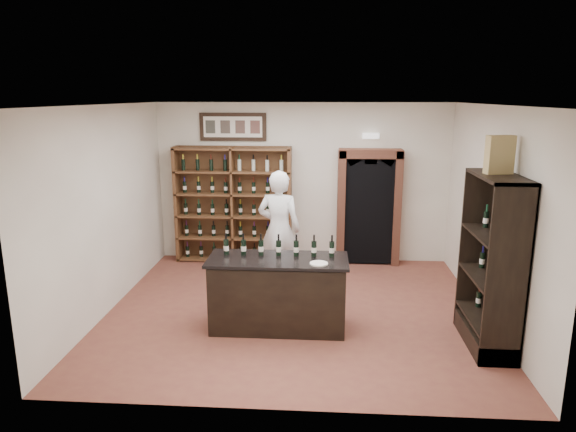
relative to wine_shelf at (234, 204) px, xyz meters
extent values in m
plane|color=brown|center=(1.30, -2.33, -1.10)|extent=(5.50, 5.50, 0.00)
plane|color=white|center=(1.30, -2.33, 1.90)|extent=(5.50, 5.50, 0.00)
cube|color=white|center=(1.30, 0.17, 0.40)|extent=(5.50, 0.04, 3.00)
cube|color=white|center=(-1.45, -2.33, 0.40)|extent=(0.04, 5.00, 3.00)
cube|color=white|center=(4.05, -2.33, 0.40)|extent=(0.04, 5.00, 3.00)
cube|color=brown|center=(0.00, 0.14, 0.00)|extent=(2.20, 0.02, 2.20)
cube|color=brown|center=(-1.07, -0.04, 0.00)|extent=(0.06, 0.38, 2.20)
cube|color=brown|center=(1.07, -0.04, 0.00)|extent=(0.06, 0.38, 2.20)
cube|color=brown|center=(0.00, -0.04, 0.00)|extent=(0.04, 0.38, 2.20)
cube|color=brown|center=(0.00, -0.04, -1.06)|extent=(2.18, 0.38, 0.04)
cube|color=brown|center=(0.00, -0.04, -0.64)|extent=(2.18, 0.38, 0.04)
cube|color=brown|center=(0.00, -0.04, -0.21)|extent=(2.18, 0.38, 0.03)
cube|color=brown|center=(0.00, -0.04, 0.21)|extent=(2.18, 0.38, 0.04)
cube|color=brown|center=(0.00, -0.04, 0.64)|extent=(2.18, 0.38, 0.04)
cube|color=brown|center=(0.00, -0.04, 1.06)|extent=(2.18, 0.38, 0.04)
cube|color=black|center=(0.00, 0.14, 1.45)|extent=(1.25, 0.04, 0.52)
cube|color=black|center=(2.55, 0.00, -0.04)|extent=(0.97, 0.29, 2.05)
cube|color=#98513B|center=(2.04, -0.02, -0.02)|extent=(0.14, 0.35, 2.15)
cube|color=#98513B|center=(3.06, -0.02, -0.02)|extent=(0.14, 0.35, 2.15)
cube|color=#98513B|center=(2.55, -0.02, 0.99)|extent=(1.15, 0.35, 0.16)
cube|color=white|center=(2.55, 0.09, 1.30)|extent=(0.30, 0.10, 0.10)
cube|color=black|center=(1.10, -2.93, -0.63)|extent=(1.80, 0.70, 0.94)
cube|color=black|center=(1.10, -2.93, -0.12)|extent=(1.88, 0.78, 0.04)
cylinder|color=black|center=(0.38, -2.80, 0.01)|extent=(0.07, 0.07, 0.21)
cylinder|color=white|center=(0.38, -2.80, -0.01)|extent=(0.07, 0.07, 0.07)
cylinder|color=black|center=(0.38, -2.80, 0.16)|extent=(0.03, 0.03, 0.09)
cylinder|color=black|center=(0.62, -2.80, 0.01)|extent=(0.07, 0.07, 0.21)
cylinder|color=white|center=(0.62, -2.80, -0.01)|extent=(0.07, 0.07, 0.07)
cylinder|color=black|center=(0.62, -2.80, 0.16)|extent=(0.03, 0.03, 0.09)
cylinder|color=black|center=(0.86, -2.80, 0.01)|extent=(0.07, 0.07, 0.21)
cylinder|color=white|center=(0.86, -2.80, -0.01)|extent=(0.07, 0.07, 0.07)
cylinder|color=black|center=(0.86, -2.80, 0.16)|extent=(0.03, 0.03, 0.09)
cylinder|color=black|center=(1.10, -2.80, 0.01)|extent=(0.07, 0.07, 0.21)
cylinder|color=white|center=(1.10, -2.80, -0.01)|extent=(0.07, 0.07, 0.07)
cylinder|color=black|center=(1.10, -2.80, 0.16)|extent=(0.03, 0.03, 0.09)
cylinder|color=black|center=(1.34, -2.80, 0.01)|extent=(0.07, 0.07, 0.21)
cylinder|color=white|center=(1.34, -2.80, -0.01)|extent=(0.07, 0.07, 0.07)
cylinder|color=black|center=(1.34, -2.80, 0.16)|extent=(0.03, 0.03, 0.09)
cylinder|color=black|center=(1.58, -2.80, 0.01)|extent=(0.07, 0.07, 0.21)
cylinder|color=white|center=(1.58, -2.80, -0.01)|extent=(0.07, 0.07, 0.07)
cylinder|color=black|center=(1.58, -2.80, 0.16)|extent=(0.03, 0.03, 0.09)
cylinder|color=black|center=(1.82, -2.80, 0.01)|extent=(0.07, 0.07, 0.21)
cylinder|color=white|center=(1.82, -2.80, -0.01)|extent=(0.07, 0.07, 0.07)
cylinder|color=black|center=(1.82, -2.80, 0.16)|extent=(0.03, 0.03, 0.09)
cube|color=black|center=(4.02, -3.23, 0.00)|extent=(0.02, 1.20, 2.20)
cube|color=black|center=(3.79, -3.81, 0.00)|extent=(0.48, 0.04, 2.20)
cube|color=black|center=(3.79, -2.65, 0.00)|extent=(0.48, 0.04, 2.20)
cube|color=black|center=(3.79, -3.23, 1.08)|extent=(0.48, 1.20, 0.04)
cube|color=black|center=(3.79, -3.23, -0.98)|extent=(0.48, 1.20, 0.24)
cube|color=black|center=(3.79, -3.23, -0.75)|extent=(0.48, 1.16, 0.03)
cube|color=black|center=(3.79, -3.23, -0.20)|extent=(0.48, 1.16, 0.03)
cube|color=black|center=(3.79, -3.23, 0.35)|extent=(0.48, 1.16, 0.03)
imported|color=white|center=(0.98, -1.35, -0.12)|extent=(0.79, 0.59, 1.96)
cylinder|color=white|center=(1.65, -3.14, -0.09)|extent=(0.24, 0.24, 0.02)
cube|color=tan|center=(3.80, -3.13, 1.33)|extent=(0.35, 0.20, 0.46)
camera|label=1|loc=(1.68, -9.45, 2.03)|focal=32.00mm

